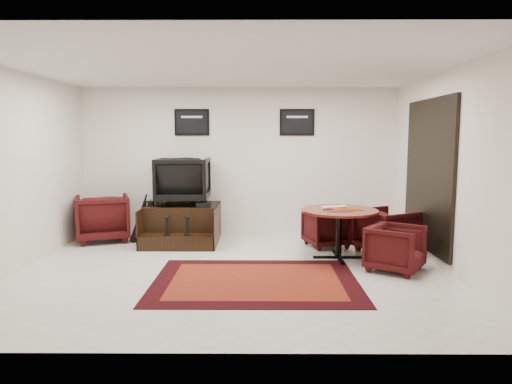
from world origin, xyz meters
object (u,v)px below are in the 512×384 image
(shine_podium, at_px, (183,225))
(table_chair_window, at_px, (386,229))
(meeting_table, at_px, (339,215))
(armchair_side, at_px, (103,215))
(table_chair_back, at_px, (326,227))
(shine_chair, at_px, (183,178))
(table_chair_corner, at_px, (396,246))

(shine_podium, relative_size, table_chair_window, 1.66)
(shine_podium, bearing_deg, meeting_table, -23.88)
(armchair_side, height_order, table_chair_back, armchair_side)
(shine_chair, height_order, table_chair_back, shine_chair)
(meeting_table, distance_m, table_chair_back, 0.86)
(table_chair_window, distance_m, table_chair_corner, 1.02)
(shine_podium, relative_size, armchair_side, 1.43)
(shine_chair, distance_m, meeting_table, 2.95)
(armchair_side, distance_m, table_chair_corner, 5.11)
(armchair_side, xyz_separation_m, table_chair_window, (4.89, -0.87, -0.06))
(armchair_side, relative_size, table_chair_corner, 1.29)
(armchair_side, bearing_deg, table_chair_corner, 138.62)
(shine_chair, distance_m, table_chair_back, 2.70)
(meeting_table, bearing_deg, table_chair_window, 22.58)
(table_chair_back, xyz_separation_m, table_chair_corner, (0.76, -1.46, 0.01))
(shine_podium, height_order, table_chair_window, table_chair_window)
(shine_podium, bearing_deg, table_chair_back, -8.12)
(shine_podium, height_order, armchair_side, armchair_side)
(shine_chair, bearing_deg, table_chair_corner, 148.44)
(shine_podium, distance_m, table_chair_corner, 3.76)
(shine_chair, distance_m, table_chair_window, 3.64)
(armchair_side, height_order, table_chair_window, armchair_side)
(shine_podium, relative_size, table_chair_corner, 1.85)
(armchair_side, xyz_separation_m, table_chair_corner, (4.75, -1.87, -0.10))
(meeting_table, distance_m, table_chair_corner, 1.00)
(meeting_table, distance_m, table_chair_window, 0.93)
(armchair_side, relative_size, table_chair_window, 1.16)
(table_chair_back, relative_size, table_chair_corner, 0.96)
(shine_chair, bearing_deg, table_chair_window, 163.73)
(table_chair_window, relative_size, table_chair_corner, 1.12)
(shine_chair, relative_size, table_chair_corner, 1.32)
(table_chair_window, bearing_deg, armchair_side, 50.92)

